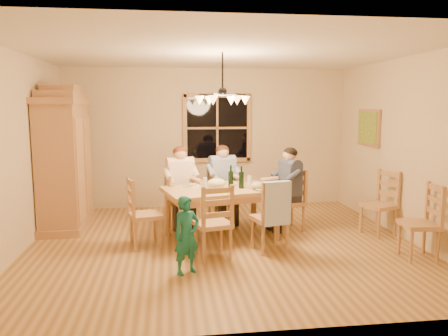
{
  "coord_description": "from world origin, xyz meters",
  "views": [
    {
      "loc": [
        -0.75,
        -6.04,
        1.97
      ],
      "look_at": [
        0.03,
        0.1,
        1.09
      ],
      "focal_mm": 35.0,
      "sensor_mm": 36.0,
      "label": 1
    }
  ],
  "objects": [
    {
      "name": "chair_end_left",
      "position": [
        -1.09,
        0.03,
        0.3
      ],
      "size": [
        0.51,
        0.53,
        0.99
      ],
      "rotation": [
        0.0,
        0.0,
        -1.33
      ],
      "color": "#B17E4E",
      "rests_on": "floor"
    },
    {
      "name": "wine_glass_b",
      "position": [
        0.49,
        0.57,
        0.83
      ],
      "size": [
        0.06,
        0.06,
        0.14
      ],
      "primitive_type": "cylinder",
      "color": "silver",
      "rests_on": "dining_table"
    },
    {
      "name": "cap",
      "position": [
        0.54,
        0.16,
        0.82
      ],
      "size": [
        0.2,
        0.2,
        0.11
      ],
      "primitive_type": "ellipsoid",
      "color": "tan",
      "rests_on": "dining_table"
    },
    {
      "name": "wall_right",
      "position": [
        2.75,
        0.0,
        1.35
      ],
      "size": [
        0.02,
        5.0,
        2.7
      ],
      "primitive_type": "cube",
      "color": "beige",
      "rests_on": "floor"
    },
    {
      "name": "ceiling",
      "position": [
        0.0,
        0.0,
        2.7
      ],
      "size": [
        5.5,
        5.0,
        0.02
      ],
      "primitive_type": "cube",
      "color": "white",
      "rests_on": "wall_back"
    },
    {
      "name": "adult_slate_man",
      "position": [
        1.13,
        0.57,
        0.84
      ],
      "size": [
        0.5,
        0.47,
        0.87
      ],
      "rotation": [
        0.0,
        0.0,
        1.81
      ],
      "color": "#39415B",
      "rests_on": "floor"
    },
    {
      "name": "chair_far_right",
      "position": [
        0.14,
        1.13,
        0.3
      ],
      "size": [
        0.53,
        0.51,
        0.99
      ],
      "rotation": [
        0.0,
        0.0,
        3.38
      ],
      "color": "#B17E4E",
      "rests_on": "floor"
    },
    {
      "name": "cloth_bundle",
      "position": [
        -0.05,
        0.29,
        0.84
      ],
      "size": [
        0.28,
        0.22,
        0.15
      ],
      "primitive_type": "ellipsoid",
      "color": "beige",
      "rests_on": "dining_table"
    },
    {
      "name": "painting",
      "position": [
        2.71,
        1.2,
        1.6
      ],
      "size": [
        0.06,
        0.78,
        0.64
      ],
      "color": "#A17546",
      "rests_on": "wall_right"
    },
    {
      "name": "window",
      "position": [
        0.2,
        2.47,
        1.55
      ],
      "size": [
        1.3,
        0.06,
        1.3
      ],
      "color": "black",
      "rests_on": "wall_back"
    },
    {
      "name": "chair_near_left",
      "position": [
        -0.2,
        -0.55,
        0.3
      ],
      "size": [
        0.53,
        0.51,
        0.99
      ],
      "rotation": [
        0.0,
        0.0,
        0.24
      ],
      "color": "#B17E4E",
      "rests_on": "floor"
    },
    {
      "name": "chair_near_right",
      "position": [
        0.6,
        -0.36,
        0.3
      ],
      "size": [
        0.53,
        0.51,
        0.99
      ],
      "rotation": [
        0.0,
        0.0,
        0.24
      ],
      "color": "#B17E4E",
      "rests_on": "floor"
    },
    {
      "name": "chandelier",
      "position": [
        -0.0,
        0.0,
        2.08
      ],
      "size": [
        0.77,
        0.68,
        0.71
      ],
      "color": "black",
      "rests_on": "ceiling"
    },
    {
      "name": "wine_glass_a",
      "position": [
        -0.21,
        0.47,
        0.83
      ],
      "size": [
        0.06,
        0.06,
        0.14
      ],
      "primitive_type": "cylinder",
      "color": "silver",
      "rests_on": "dining_table"
    },
    {
      "name": "plate_slate",
      "position": [
        0.64,
        0.41,
        0.77
      ],
      "size": [
        0.26,
        0.26,
        0.02
      ],
      "primitive_type": "cylinder",
      "color": "white",
      "rests_on": "dining_table"
    },
    {
      "name": "wall_left",
      "position": [
        -2.75,
        0.0,
        1.35
      ],
      "size": [
        0.02,
        5.0,
        2.7
      ],
      "primitive_type": "cube",
      "color": "beige",
      "rests_on": "floor"
    },
    {
      "name": "chair_end_right",
      "position": [
        1.13,
        0.57,
        0.3
      ],
      "size": [
        0.51,
        0.53,
        0.99
      ],
      "rotation": [
        0.0,
        0.0,
        1.81
      ],
      "color": "#B17E4E",
      "rests_on": "floor"
    },
    {
      "name": "child",
      "position": [
        -0.56,
        -1.05,
        0.47
      ],
      "size": [
        0.41,
        0.36,
        0.93
      ],
      "primitive_type": "imported",
      "rotation": [
        0.0,
        0.0,
        0.52
      ],
      "color": "#176962",
      "rests_on": "floor"
    },
    {
      "name": "chair_spare_front",
      "position": [
        2.45,
        -0.91,
        0.3
      ],
      "size": [
        0.46,
        0.48,
        0.99
      ],
      "rotation": [
        0.0,
        0.0,
        1.48
      ],
      "color": "#B17E4E",
      "rests_on": "floor"
    },
    {
      "name": "floor",
      "position": [
        0.0,
        0.0,
        0.0
      ],
      "size": [
        5.5,
        5.5,
        0.0
      ],
      "primitive_type": "plane",
      "color": "olive",
      "rests_on": "ground"
    },
    {
      "name": "chair_far_left",
      "position": [
        -0.57,
        0.96,
        0.3
      ],
      "size": [
        0.53,
        0.51,
        0.99
      ],
      "rotation": [
        0.0,
        0.0,
        3.38
      ],
      "color": "#B17E4E",
      "rests_on": "floor"
    },
    {
      "name": "wine_bottle_b",
      "position": [
        0.31,
        0.27,
        0.93
      ],
      "size": [
        0.08,
        0.08,
        0.33
      ],
      "primitive_type": "cylinder",
      "color": "black",
      "rests_on": "dining_table"
    },
    {
      "name": "adult_plaid_man",
      "position": [
        0.14,
        1.13,
        0.84
      ],
      "size": [
        0.47,
        0.5,
        0.87
      ],
      "rotation": [
        0.0,
        0.0,
        3.38
      ],
      "color": "#38559A",
      "rests_on": "floor"
    },
    {
      "name": "dining_table",
      "position": [
        0.02,
        0.3,
        0.65
      ],
      "size": [
        1.84,
        1.37,
        0.76
      ],
      "rotation": [
        0.0,
        0.0,
        0.24
      ],
      "color": "#AD844D",
      "rests_on": "floor"
    },
    {
      "name": "adult_woman",
      "position": [
        -0.57,
        0.96,
        0.84
      ],
      "size": [
        0.47,
        0.5,
        0.87
      ],
      "rotation": [
        0.0,
        0.0,
        3.38
      ],
      "color": "beige",
      "rests_on": "floor"
    },
    {
      "name": "plate_plaid",
      "position": [
        0.19,
        0.66,
        0.77
      ],
      "size": [
        0.26,
        0.26,
        0.02
      ],
      "primitive_type": "cylinder",
      "color": "white",
      "rests_on": "dining_table"
    },
    {
      "name": "wall_back",
      "position": [
        0.0,
        2.5,
        1.35
      ],
      "size": [
        5.5,
        0.02,
        2.7
      ],
      "primitive_type": "cube",
      "color": "beige",
      "rests_on": "floor"
    },
    {
      "name": "chair_spare_back",
      "position": [
        2.45,
        0.19,
        0.3
      ],
      "size": [
        0.54,
        0.56,
        0.99
      ],
      "rotation": [
        0.0,
        0.0,
        1.92
      ],
      "color": "#B17E4E",
      "rests_on": "floor"
    },
    {
      "name": "plate_woman",
      "position": [
        -0.41,
        0.52,
        0.77
      ],
      "size": [
        0.26,
        0.26,
        0.02
      ],
      "primitive_type": "cylinder",
      "color": "white",
      "rests_on": "dining_table"
    },
    {
      "name": "napkin",
      "position": [
        -0.07,
        0.08,
        0.78
      ],
      "size": [
        0.21,
        0.18,
        0.03
      ],
      "primitive_type": "cube",
      "rotation": [
        0.0,
        0.0,
        0.24
      ],
      "color": "#444D7D",
      "rests_on": "dining_table"
    },
    {
      "name": "wine_bottle_a",
      "position": [
        0.17,
        0.39,
        0.93
      ],
      "size": [
        0.08,
        0.08,
        0.33
      ],
      "primitive_type": "cylinder",
      "color": "black",
      "rests_on": "dining_table"
    },
    {
      "name": "towel",
      "position": [
        0.65,
        -0.54,
        0.7
      ],
      "size": [
        0.39,
        0.19,
        0.58
      ],
      "primitive_type": "cube",
      "rotation": [
        0.0,
        0.0,
        0.24
      ],
      "color": "#B3CDF2",
      "rests_on": "chair_near_right"
    },
    {
      "name": "armoire",
      "position": [
        -2.42,
        1.24,
        1.06
      ],
      "size": [
        0.66,
        1.4,
        2.3
      ],
      "color": "#A17546",
      "rests_on": "floor"
    }
  ]
}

